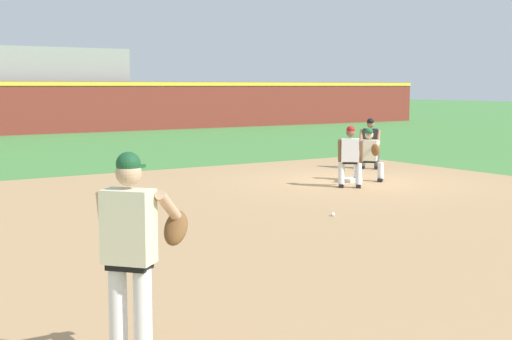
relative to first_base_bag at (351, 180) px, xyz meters
The scene contains 10 objects.
ground_plane 0.04m from the first_base_bag, ahead, with size 160.00×160.00×0.00m, color #47843D.
infield_dirt_patch 6.24m from the first_base_bag, 139.08° to the right, with size 18.00×18.00×0.01m, color tan.
first_base_bag is the anchor object (origin of this frame).
baseball 4.83m from the first_base_bag, 134.82° to the right, with size 0.07×0.07×0.07m, color white.
pitcher 12.47m from the first_base_bag, 139.01° to the right, with size 0.85×0.56×1.86m.
first_baseman 0.81m from the first_base_bag, 28.81° to the right, with size 0.77×1.07×1.34m.
baserunner 1.31m from the first_base_bag, 132.89° to the right, with size 0.68×0.67×1.46m.
umpire 3.00m from the first_base_bag, 38.86° to the left, with size 0.66×0.68×1.46m.
outfield_wall 22.04m from the first_base_bag, 90.00° to the left, with size 48.00×0.54×2.60m.
stadium_seating_block 24.57m from the first_base_bag, 90.00° to the left, with size 7.87×3.35×4.35m.
Camera 1 is at (-11.64, -13.42, 2.38)m, focal length 50.00 mm.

